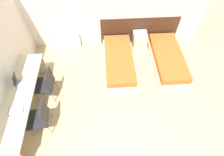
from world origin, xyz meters
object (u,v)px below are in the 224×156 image
Objects in this scene: bed_near_window at (119,61)px; chair_near_notebook at (40,117)px; nightstand at (139,40)px; bed_near_door at (167,59)px; laptop at (20,81)px; chair_near_laptop at (46,84)px.

bed_near_window is 2.07× the size of chair_near_notebook.
bed_near_door is at bearing -46.84° from nightstand.
laptop reaches higher than nightstand.
bed_near_door is 3.49m from chair_near_laptop.
chair_near_laptop is at bearing -147.28° from nightstand.
bed_near_door is (1.46, 0.00, 0.00)m from bed_near_window.
bed_near_door is at bearing 21.54° from chair_near_notebook.
nightstand is 1.61× the size of laptop.
laptop is at bearing -165.38° from bed_near_door.
chair_near_laptop is 0.87m from chair_near_notebook.
laptop reaches higher than chair_near_laptop.
nightstand is 3.13m from chair_near_laptop.
nightstand is (-0.73, 0.78, 0.08)m from bed_near_door.
chair_near_laptop is (-3.35, -0.91, 0.33)m from bed_near_door.
bed_near_window is at bearing 180.00° from bed_near_door.
chair_near_notebook is (-0.00, -0.87, 0.00)m from chair_near_laptop.
chair_near_laptop is 2.81× the size of laptop.
nightstand is at bearing 35.69° from chair_near_laptop.
nightstand is (0.73, 0.78, 0.08)m from bed_near_window.
nightstand is 3.67m from chair_near_notebook.
chair_near_laptop is 0.58m from laptop.
laptop is (-3.84, -1.00, 0.62)m from bed_near_door.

